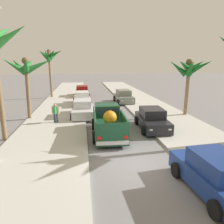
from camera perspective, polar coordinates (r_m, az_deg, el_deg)
The scene contains 16 objects.
ground_plane at distance 10.96m, azimuth 5.90°, elevation -13.10°, with size 160.00×160.00×0.00m, color slate.
sidewalk_left at distance 22.18m, azimuth -13.47°, elevation 0.31°, with size 4.93×60.00×0.12m, color beige.
sidewalk_right at distance 23.17m, azimuth 10.26°, elevation 1.00°, with size 4.93×60.00×0.12m, color beige.
curb_left at distance 22.10m, azimuth -10.72°, elevation 0.37°, with size 0.16×60.00×0.10m, color silver.
curb_right at distance 22.87m, azimuth 7.71°, elevation 0.91°, with size 0.16×60.00×0.10m, color silver.
pickup_truck at distance 14.61m, azimuth -0.94°, elevation -2.88°, with size 2.35×5.27×1.86m.
car_left_near at distance 9.23m, azimuth 25.80°, elevation -14.75°, with size 2.20×4.33×1.54m.
car_right_near at distance 31.10m, azimuth -7.87°, elevation 5.35°, with size 2.03×4.26×1.54m.
car_left_mid at distance 24.91m, azimuth -7.88°, elevation 3.45°, with size 2.11×4.30×1.54m.
car_right_mid at distance 26.23m, azimuth 3.07°, elevation 4.04°, with size 2.12×4.30×1.54m.
car_left_far at distance 16.08m, azimuth 10.50°, elevation -1.95°, with size 2.21×4.34×1.54m.
car_right_far at distance 19.48m, azimuth -7.69°, elevation 0.77°, with size 2.09×4.29×1.54m.
palm_tree_left_fore at distance 20.32m, azimuth 19.67°, elevation 10.61°, with size 3.19×3.63×5.15m.
palm_tree_left_mid at distance 19.42m, azimuth -21.65°, elevation 10.67°, with size 3.81×3.72×5.27m.
palm_tree_left_back at distance 30.43m, azimuth -16.13°, elevation 13.80°, with size 3.43×4.02×6.51m.
pedestrian at distance 17.70m, azimuth -14.63°, elevation -0.11°, with size 0.57×0.44×1.59m.
Camera 1 is at (-2.40, -9.54, 4.82)m, focal length 34.74 mm.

